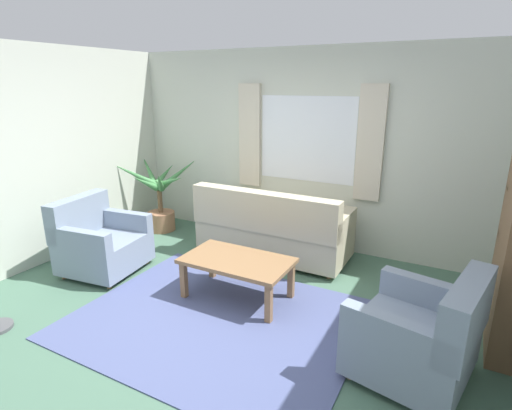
% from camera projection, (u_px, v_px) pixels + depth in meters
% --- Properties ---
extents(ground_plane, '(6.24, 6.24, 0.00)m').
position_uv_depth(ground_plane, '(217.00, 320.00, 3.82)').
color(ground_plane, '#476B56').
extents(wall_back, '(5.32, 0.12, 2.60)m').
position_uv_depth(wall_back, '(308.00, 150.00, 5.35)').
color(wall_back, beige).
rests_on(wall_back, ground_plane).
extents(wall_left, '(0.12, 4.40, 2.60)m').
position_uv_depth(wall_left, '(20.00, 160.00, 4.64)').
color(wall_left, beige).
rests_on(wall_left, ground_plane).
extents(window_with_curtains, '(1.98, 0.07, 1.40)m').
position_uv_depth(window_with_curtains, '(306.00, 140.00, 5.24)').
color(window_with_curtains, white).
extents(area_rug, '(2.61, 2.09, 0.01)m').
position_uv_depth(area_rug, '(217.00, 319.00, 3.82)').
color(area_rug, '#4C5684').
rests_on(area_rug, ground_plane).
extents(couch, '(1.90, 0.82, 0.92)m').
position_uv_depth(couch, '(272.00, 230.00, 5.11)').
color(couch, '#BCB293').
rests_on(couch, ground_plane).
extents(armchair_left, '(0.92, 0.93, 0.88)m').
position_uv_depth(armchair_left, '(100.00, 242.00, 4.75)').
color(armchair_left, gray).
rests_on(armchair_left, ground_plane).
extents(armchair_right, '(0.97, 0.98, 0.88)m').
position_uv_depth(armchair_right, '(421.00, 336.00, 2.99)').
color(armchair_right, gray).
rests_on(armchair_right, ground_plane).
extents(coffee_table, '(1.10, 0.64, 0.44)m').
position_uv_depth(coffee_table, '(237.00, 264.00, 4.11)').
color(coffee_table, olive).
rests_on(coffee_table, ground_plane).
extents(potted_plant, '(1.12, 1.04, 1.10)m').
position_uv_depth(potted_plant, '(160.00, 200.00, 6.06)').
color(potted_plant, '#9E6B4C').
rests_on(potted_plant, ground_plane).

